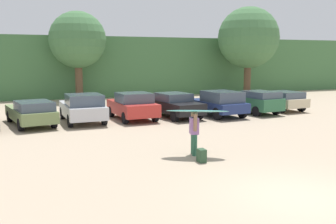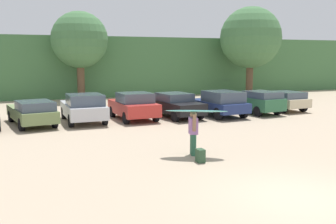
% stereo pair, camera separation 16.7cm
% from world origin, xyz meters
% --- Properties ---
extents(ground_plane, '(120.00, 120.00, 0.00)m').
position_xyz_m(ground_plane, '(0.00, 0.00, 0.00)').
color(ground_plane, tan).
extents(hillside_ridge, '(108.00, 12.00, 5.32)m').
position_xyz_m(hillside_ridge, '(0.00, 31.47, 2.66)').
color(hillside_ridge, '#427042').
rests_on(hillside_ridge, ground_plane).
extents(tree_left, '(4.60, 4.60, 7.22)m').
position_xyz_m(tree_left, '(-2.39, 24.37, 4.88)').
color(tree_left, brown).
rests_on(tree_left, ground_plane).
extents(tree_center, '(5.50, 5.50, 8.02)m').
position_xyz_m(tree_center, '(12.53, 22.65, 5.25)').
color(tree_center, brown).
rests_on(tree_center, ground_plane).
extents(parked_car_olive_green, '(2.64, 4.84, 1.34)m').
position_xyz_m(parked_car_olive_green, '(-6.25, 13.19, 0.70)').
color(parked_car_olive_green, '#6B7F4C').
rests_on(parked_car_olive_green, ground_plane).
extents(parked_car_silver, '(2.11, 4.41, 1.58)m').
position_xyz_m(parked_car_silver, '(-3.62, 13.22, 0.81)').
color(parked_car_silver, silver).
rests_on(parked_car_silver, ground_plane).
extents(parked_car_red, '(2.20, 4.05, 1.55)m').
position_xyz_m(parked_car_red, '(-0.83, 13.23, 0.79)').
color(parked_car_red, '#B72D28').
rests_on(parked_car_red, ground_plane).
extents(parked_car_black, '(2.38, 4.29, 1.42)m').
position_xyz_m(parked_car_black, '(1.72, 13.21, 0.75)').
color(parked_car_black, black).
rests_on(parked_car_black, ground_plane).
extents(parked_car_navy, '(2.31, 4.08, 1.54)m').
position_xyz_m(parked_car_navy, '(4.32, 12.59, 0.82)').
color(parked_car_navy, navy).
rests_on(parked_car_navy, ground_plane).
extents(parked_car_forest_green, '(2.29, 4.34, 1.44)m').
position_xyz_m(parked_car_forest_green, '(7.01, 13.06, 0.77)').
color(parked_car_forest_green, '#2D6642').
rests_on(parked_car_forest_green, ground_plane).
extents(parked_car_champagne, '(2.22, 4.08, 1.29)m').
position_xyz_m(parked_car_champagne, '(9.39, 13.58, 0.70)').
color(parked_car_champagne, beige).
rests_on(parked_car_champagne, ground_plane).
extents(person_adult, '(0.38, 0.70, 1.62)m').
position_xyz_m(person_adult, '(-0.80, 4.83, 0.91)').
color(person_adult, '#26593F').
rests_on(person_adult, ground_plane).
extents(surfboard_teal, '(2.29, 1.50, 0.17)m').
position_xyz_m(surfboard_teal, '(-0.74, 4.72, 1.62)').
color(surfboard_teal, teal).
extents(backpack_dropped, '(0.24, 0.34, 0.45)m').
position_xyz_m(backpack_dropped, '(-0.96, 3.85, 0.22)').
color(backpack_dropped, '#2D4C33').
rests_on(backpack_dropped, ground_plane).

